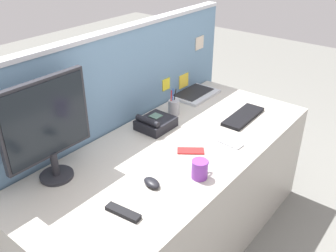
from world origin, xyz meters
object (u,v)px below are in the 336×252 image
tv_remote (123,212)px  cell_phone_red_case (191,151)px  pen_cup (174,107)px  coffee_mug (200,169)px  computer_mouse_right_hand (152,183)px  cell_phone_silver_slab (231,143)px  laptop (189,86)px  keyboard_main (243,116)px  desk_phone (155,123)px  desktop_monitor (47,124)px

tv_remote → cell_phone_red_case: bearing=-1.0°
pen_cup → tv_remote: bearing=-155.1°
pen_cup → coffee_mug: pen_cup is taller
computer_mouse_right_hand → pen_cup: (0.67, 0.38, 0.04)m
cell_phone_silver_slab → coffee_mug: (-0.37, -0.04, 0.04)m
laptop → coffee_mug: (-0.80, -0.65, -0.01)m
pen_cup → cell_phone_silver_slab: (-0.09, -0.49, -0.05)m
keyboard_main → coffee_mug: (-0.70, -0.14, 0.04)m
cell_phone_red_case → tv_remote: tv_remote is taller
pen_cup → coffee_mug: 0.70m
tv_remote → cell_phone_silver_slab: bearing=-12.0°
desk_phone → computer_mouse_right_hand: desk_phone is taller
laptop → computer_mouse_right_hand: size_ratio=3.30×
laptop → coffee_mug: size_ratio=2.76×
coffee_mug → pen_cup: bearing=48.4°
desktop_monitor → keyboard_main: (1.15, -0.43, -0.29)m
desktop_monitor → tv_remote: desktop_monitor is taller
desk_phone → coffee_mug: bearing=-116.2°
keyboard_main → tv_remote: 1.13m
keyboard_main → cell_phone_silver_slab: bearing=-164.6°
cell_phone_silver_slab → cell_phone_red_case: same height
tv_remote → keyboard_main: bearing=-5.5°
desk_phone → keyboard_main: bearing=-38.1°
pen_cup → cell_phone_red_case: pen_cup is taller
cell_phone_red_case → coffee_mug: 0.24m
laptop → desk_phone: (-0.56, -0.15, -0.02)m
computer_mouse_right_hand → cell_phone_red_case: bearing=16.5°
desk_phone → cell_phone_silver_slab: desk_phone is taller
desk_phone → tv_remote: desk_phone is taller
cell_phone_red_case → laptop: bearing=-0.3°
laptop → computer_mouse_right_hand: bearing=-153.2°
tv_remote → laptop: bearing=16.7°
computer_mouse_right_hand → cell_phone_silver_slab: bearing=1.8°
pen_cup → cell_phone_silver_slab: size_ratio=1.34×
computer_mouse_right_hand → cell_phone_silver_slab: 0.58m
cell_phone_silver_slab → tv_remote: tv_remote is taller
pen_cup → keyboard_main: bearing=-58.5°
desk_phone → cell_phone_red_case: (-0.08, -0.33, -0.03)m
cell_phone_red_case → computer_mouse_right_hand: bearing=147.4°
computer_mouse_right_hand → laptop: bearing=38.9°
desk_phone → cell_phone_red_case: size_ratio=1.45×
laptop → keyboard_main: (-0.10, -0.51, -0.04)m
laptop → pen_cup: laptop is taller
desktop_monitor → computer_mouse_right_hand: bearing=-60.1°
laptop → cell_phone_red_case: size_ratio=2.23×
keyboard_main → computer_mouse_right_hand: (-0.90, 0.00, 0.01)m
cell_phone_red_case → tv_remote: (-0.59, -0.06, 0.01)m
laptop → cell_phone_silver_slab: (-0.43, -0.61, -0.05)m
desktop_monitor → tv_remote: bearing=-88.3°
pen_cup → cell_phone_red_case: (-0.30, -0.35, -0.05)m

